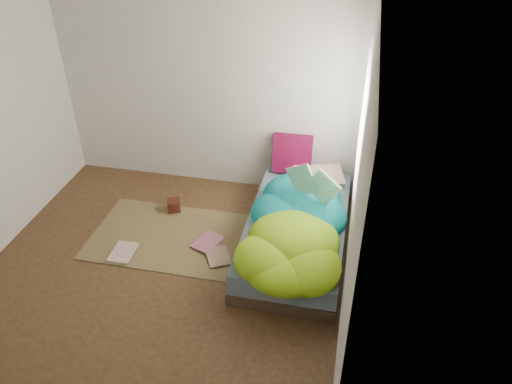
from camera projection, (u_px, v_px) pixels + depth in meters
ground at (162, 273)px, 4.89m from camera, size 3.50×3.50×0.00m
room_walls at (142, 123)px, 3.99m from camera, size 3.54×3.54×2.62m
bed at (296, 231)px, 5.17m from camera, size 1.00×2.00×0.34m
duvet at (295, 217)px, 4.80m from camera, size 0.96×1.84×0.34m
rug at (167, 236)px, 5.36m from camera, size 1.60×1.10×0.01m
pillow_floral at (319, 178)px, 5.59m from camera, size 0.61×0.48×0.12m
pillow_magenta at (293, 154)px, 5.72m from camera, size 0.45×0.15×0.45m
open_book at (313, 175)px, 4.84m from camera, size 0.48×0.28×0.29m
wooden_box at (174, 205)px, 5.71m from camera, size 0.18×0.18×0.14m
floor_book_a at (112, 251)px, 5.13m from camera, size 0.24×0.33×0.02m
floor_book_b at (198, 239)px, 5.29m from camera, size 0.33×0.38×0.03m
floor_book_c at (207, 259)px, 5.03m from camera, size 0.34×0.37×0.02m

